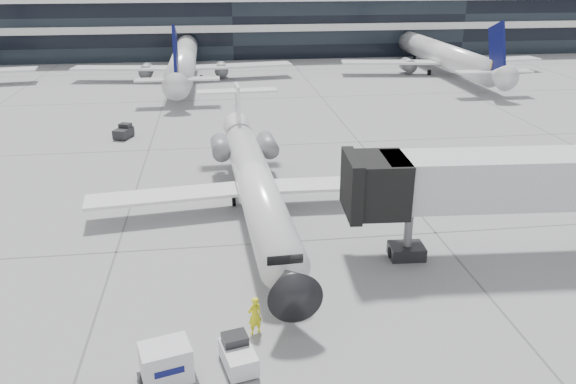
{
  "coord_description": "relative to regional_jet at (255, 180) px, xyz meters",
  "views": [
    {
      "loc": [
        -3.65,
        -30.86,
        16.07
      ],
      "look_at": [
        0.66,
        1.82,
        2.6
      ],
      "focal_mm": 35.0,
      "sensor_mm": 36.0,
      "label": 1
    }
  ],
  "objects": [
    {
      "name": "regional_jet",
      "position": [
        0.0,
        0.0,
        0.0
      ],
      "size": [
        22.81,
        28.45,
        6.57
      ],
      "rotation": [
        0.0,
        0.0,
        0.05
      ],
      "color": "white",
      "rests_on": "ground"
    },
    {
      "name": "ground",
      "position": [
        1.21,
        -5.1,
        -2.24
      ],
      "size": [
        220.0,
        220.0,
        0.0
      ],
      "primitive_type": "plane",
      "color": "gray",
      "rests_on": "ground"
    },
    {
      "name": "ramp_worker",
      "position": [
        -1.11,
        -14.1,
        -1.27
      ],
      "size": [
        0.84,
        0.73,
        1.94
      ],
      "primitive_type": "imported",
      "rotation": [
        0.0,
        0.0,
        3.59
      ],
      "color": "#F6F71A",
      "rests_on": "ground"
    },
    {
      "name": "baggage_tug",
      "position": [
        -2.01,
        -16.35,
        -1.65
      ],
      "size": [
        1.68,
        2.32,
        1.33
      ],
      "rotation": [
        0.0,
        0.0,
        0.23
      ],
      "color": "silver",
      "rests_on": "ground"
    },
    {
      "name": "bg_jet_right",
      "position": [
        33.21,
        49.9,
        -2.24
      ],
      "size": [
        32.0,
        40.0,
        9.6
      ],
      "primitive_type": null,
      "color": "white",
      "rests_on": "ground"
    },
    {
      "name": "cargo_uld",
      "position": [
        -4.93,
        -17.1,
        -1.31
      ],
      "size": [
        2.62,
        2.2,
        1.85
      ],
      "rotation": [
        0.0,
        0.0,
        0.26
      ],
      "color": "black",
      "rests_on": "ground"
    },
    {
      "name": "traffic_cone",
      "position": [
        -0.26,
        10.47,
        -1.94
      ],
      "size": [
        0.5,
        0.5,
        0.64
      ],
      "rotation": [
        0.0,
        0.0,
        -0.16
      ],
      "color": "#FF420D",
      "rests_on": "ground"
    },
    {
      "name": "far_tug",
      "position": [
        -11.57,
        19.28,
        -1.63
      ],
      "size": [
        1.95,
        2.45,
        1.36
      ],
      "rotation": [
        0.0,
        0.0,
        -0.37
      ],
      "color": "black",
      "rests_on": "ground"
    },
    {
      "name": "jet_bridge",
      "position": [
        15.54,
        -8.38,
        2.45
      ],
      "size": [
        20.07,
        5.07,
        6.44
      ],
      "rotation": [
        0.0,
        0.0,
        -0.06
      ],
      "color": "silver",
      "rests_on": "ground"
    },
    {
      "name": "bg_jet_center",
      "position": [
        -6.79,
        49.9,
        -2.24
      ],
      "size": [
        32.0,
        40.0,
        9.6
      ],
      "primitive_type": null,
      "color": "white",
      "rests_on": "ground"
    },
    {
      "name": "terminal",
      "position": [
        1.21,
        76.9,
        2.76
      ],
      "size": [
        170.0,
        22.0,
        10.0
      ],
      "primitive_type": "cube",
      "color": "black",
      "rests_on": "ground"
    }
  ]
}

